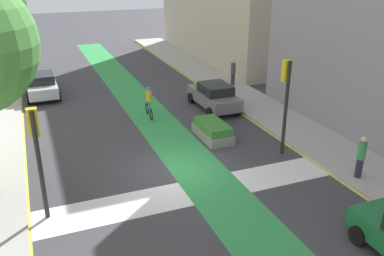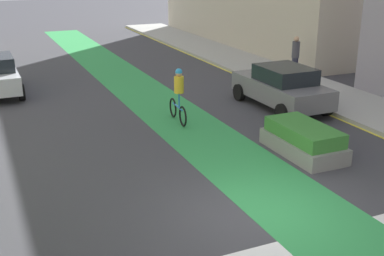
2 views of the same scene
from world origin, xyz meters
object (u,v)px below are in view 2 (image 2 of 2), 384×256
Objects in this scene: car_grey_right_far at (282,87)px; cyclist_in_lane at (178,94)px; median_planter at (303,140)px; pedestrian_sidewalk_right_b at (295,56)px.

car_grey_right_far is 2.27× the size of cyclist_in_lane.
cyclist_in_lane is at bearing 118.13° from median_planter.
pedestrian_sidewalk_right_b is at bearing 27.01° from cyclist_in_lane.
car_grey_right_far is at bearing 0.31° from cyclist_in_lane.
car_grey_right_far is at bearing 64.33° from median_planter.
pedestrian_sidewalk_right_b reaches higher than car_grey_right_far.
median_planter is (-1.94, -4.03, -0.40)m from car_grey_right_far.
car_grey_right_far is 2.37× the size of pedestrian_sidewalk_right_b.
median_planter is at bearing -123.44° from pedestrian_sidewalk_right_b.
cyclist_in_lane reaches higher than median_planter.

